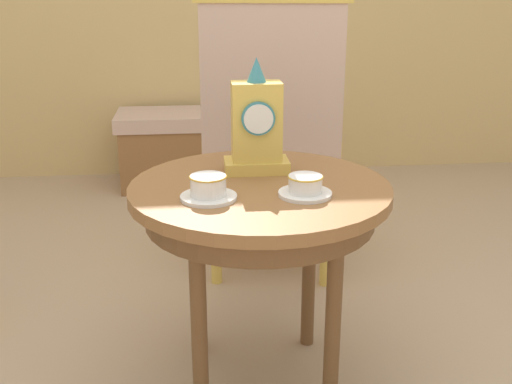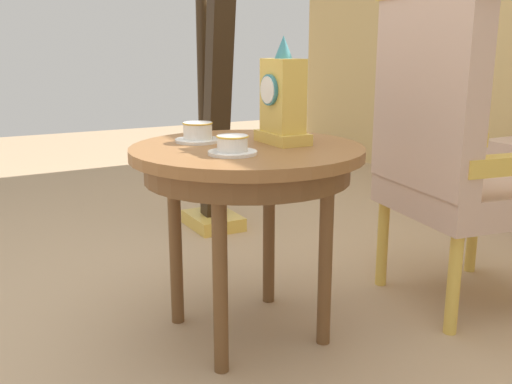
% 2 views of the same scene
% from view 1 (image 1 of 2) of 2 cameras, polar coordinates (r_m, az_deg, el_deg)
% --- Properties ---
extents(ground_plane, '(10.00, 10.00, 0.00)m').
position_cam_1_polar(ground_plane, '(2.05, -1.43, -16.39)').
color(ground_plane, tan).
extents(side_table, '(0.74, 0.74, 0.64)m').
position_cam_1_polar(side_table, '(1.78, 0.35, -1.59)').
color(side_table, brown).
rests_on(side_table, ground).
extents(teacup_left, '(0.15, 0.15, 0.06)m').
position_cam_1_polar(teacup_left, '(1.64, -4.35, 0.33)').
color(teacup_left, white).
rests_on(teacup_left, side_table).
extents(teacup_right, '(0.14, 0.14, 0.06)m').
position_cam_1_polar(teacup_right, '(1.67, 4.49, 0.50)').
color(teacup_right, white).
rests_on(teacup_right, side_table).
extents(mantel_clock, '(0.19, 0.11, 0.34)m').
position_cam_1_polar(mantel_clock, '(1.84, 0.05, 5.91)').
color(mantel_clock, gold).
rests_on(mantel_clock, side_table).
extents(armchair, '(0.61, 0.60, 1.14)m').
position_cam_1_polar(armchair, '(2.49, 1.49, 5.18)').
color(armchair, '#CCA893').
rests_on(armchair, ground).
extents(window_bench, '(1.06, 0.40, 0.44)m').
position_cam_1_polar(window_bench, '(3.75, -4.32, 4.03)').
color(window_bench, '#CCA893').
rests_on(window_bench, ground).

